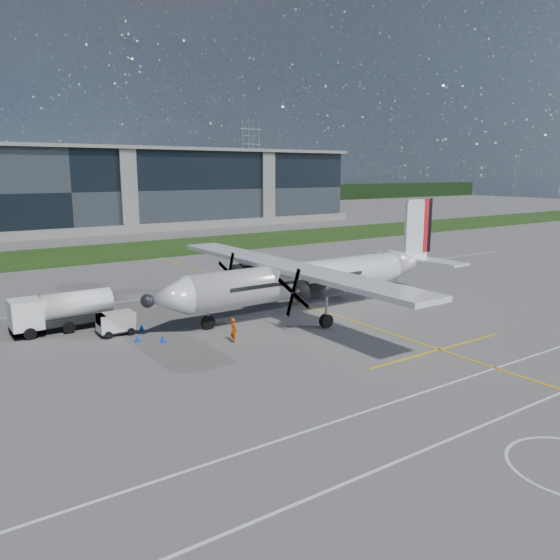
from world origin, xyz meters
TOP-DOWN VIEW (x-y plane):
  - ground at (0.00, 40.00)m, footprint 400.00×400.00m
  - grass_strip at (0.00, 48.00)m, footprint 400.00×18.00m
  - terminal_building at (0.00, 80.00)m, footprint 120.00×20.00m
  - tree_line at (0.00, 140.00)m, footprint 400.00×6.00m
  - pylon_east at (85.00, 150.00)m, footprint 9.00×4.60m
  - yellow_taxiway_centerline at (3.00, 10.00)m, footprint 0.20×70.00m
  - white_lane_line at (0.00, -14.00)m, footprint 90.00×0.15m
  - turboprop_aircraft at (2.33, 6.37)m, footprint 27.73×28.76m
  - fuel_tanker_truck at (-15.96, 11.94)m, footprint 7.20×2.34m
  - baggage_tug at (-12.72, 8.78)m, footprint 2.58×1.55m
  - ground_crew_person at (-6.92, 2.71)m, footprint 0.58×0.78m
  - safety_cone_stbdwing at (-0.60, 20.27)m, footprint 0.36×0.36m
  - safety_cone_tail at (14.40, 5.98)m, footprint 0.36×0.36m
  - safety_cone_nose_stbd at (-10.98, 8.66)m, footprint 0.36×0.36m
  - safety_cone_fwd at (-12.09, 6.43)m, footprint 0.36×0.36m
  - safety_cone_nose_port at (-10.77, 5.36)m, footprint 0.36×0.36m

SIDE VIEW (x-z plane):
  - ground at x=0.00m, z-range 0.00..0.00m
  - yellow_taxiway_centerline at x=3.00m, z-range 0.00..0.01m
  - white_lane_line at x=0.00m, z-range 0.00..0.01m
  - grass_strip at x=0.00m, z-range 0.00..0.04m
  - safety_cone_stbdwing at x=-0.60m, z-range 0.00..0.50m
  - safety_cone_tail at x=14.40m, z-range 0.00..0.50m
  - safety_cone_nose_stbd at x=-10.98m, z-range 0.00..0.50m
  - safety_cone_fwd at x=-12.09m, z-range 0.00..0.50m
  - safety_cone_nose_port at x=-10.77m, z-range 0.00..0.50m
  - baggage_tug at x=-12.72m, z-range 0.00..1.55m
  - ground_crew_person at x=-6.92m, z-range 0.00..1.88m
  - fuel_tanker_truck at x=-15.96m, z-range 0.00..2.70m
  - tree_line at x=0.00m, z-range 0.00..6.00m
  - turboprop_aircraft at x=2.33m, z-range 0.00..8.63m
  - terminal_building at x=0.00m, z-range 0.00..15.00m
  - pylon_east at x=85.00m, z-range 0.00..30.00m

